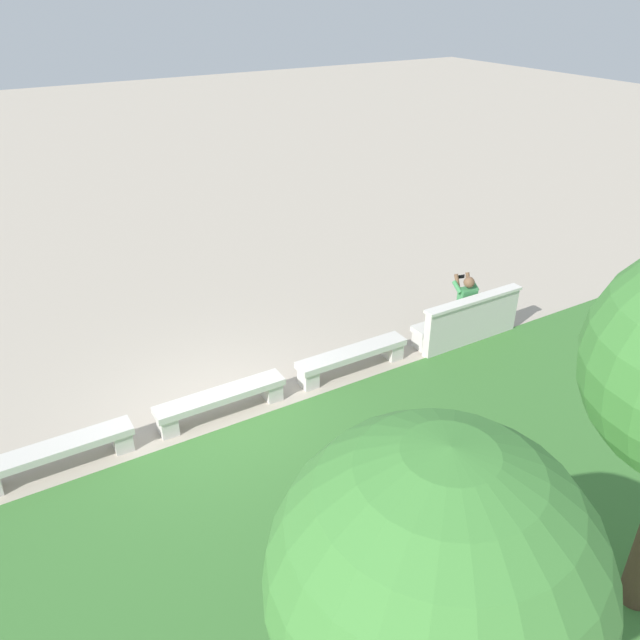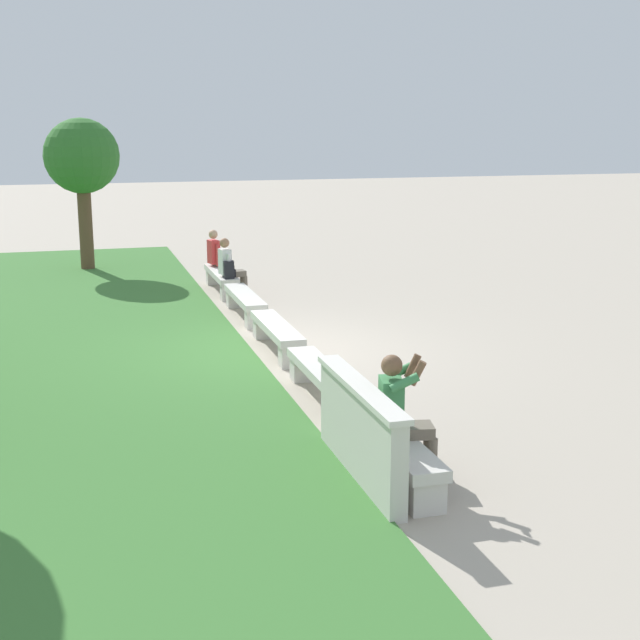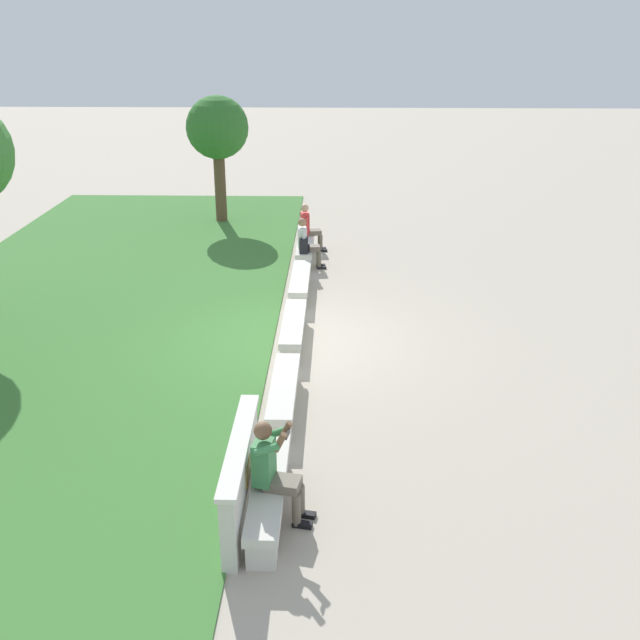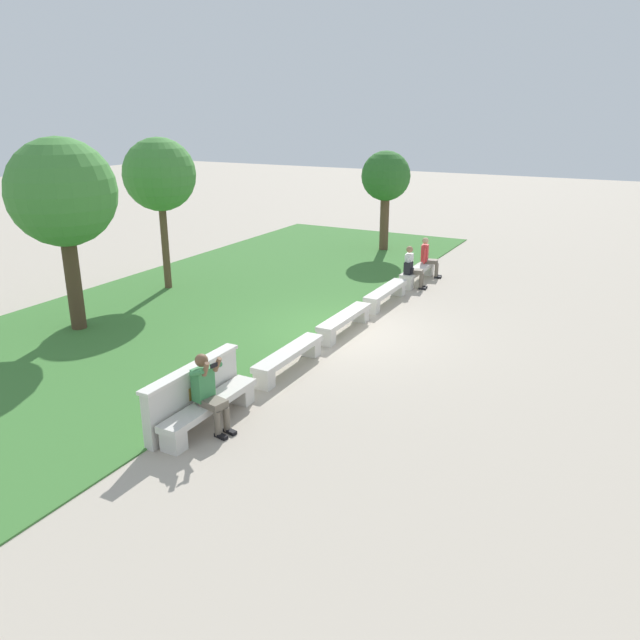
% 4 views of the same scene
% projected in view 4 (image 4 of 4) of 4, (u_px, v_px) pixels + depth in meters
% --- Properties ---
extents(ground_plane, '(80.00, 80.00, 0.00)m').
position_uv_depth(ground_plane, '(344.00, 332.00, 15.01)').
color(ground_plane, '#B2A593').
extents(grass_strip, '(24.75, 8.00, 0.03)m').
position_uv_depth(grass_strip, '(199.00, 306.00, 16.94)').
color(grass_strip, '#3D7533').
rests_on(grass_strip, ground).
extents(bench_main, '(2.25, 0.40, 0.45)m').
position_uv_depth(bench_main, '(210.00, 408.00, 10.51)').
color(bench_main, beige).
rests_on(bench_main, ground).
extents(bench_near, '(2.25, 0.40, 0.45)m').
position_uv_depth(bench_near, '(289.00, 357.00, 12.71)').
color(bench_near, beige).
rests_on(bench_near, ground).
extents(bench_mid, '(2.25, 0.40, 0.45)m').
position_uv_depth(bench_mid, '(345.00, 320.00, 14.91)').
color(bench_mid, beige).
rests_on(bench_mid, ground).
extents(bench_far, '(2.25, 0.40, 0.45)m').
position_uv_depth(bench_far, '(386.00, 293.00, 17.11)').
color(bench_far, beige).
rests_on(bench_far, ground).
extents(bench_end, '(2.25, 0.40, 0.45)m').
position_uv_depth(bench_end, '(418.00, 272.00, 19.31)').
color(bench_end, beige).
rests_on(bench_end, ground).
extents(backrest_wall_with_plaque, '(2.36, 0.24, 1.01)m').
position_uv_depth(backrest_wall_with_plaque, '(193.00, 393.00, 10.60)').
color(backrest_wall_with_plaque, beige).
rests_on(backrest_wall_with_plaque, ground).
extents(person_photographer, '(0.52, 0.77, 1.32)m').
position_uv_depth(person_photographer, '(208.00, 389.00, 10.24)').
color(person_photographer, black).
rests_on(person_photographer, ground).
extents(person_distant, '(0.48, 0.70, 1.26)m').
position_uv_depth(person_distant, '(412.00, 266.00, 18.55)').
color(person_distant, black).
rests_on(person_distant, ground).
extents(person_companion, '(0.48, 0.71, 1.26)m').
position_uv_depth(person_companion, '(428.00, 256.00, 19.77)').
color(person_companion, black).
rests_on(person_companion, ground).
extents(backpack, '(0.28, 0.24, 0.43)m').
position_uv_depth(backpack, '(409.00, 268.00, 18.45)').
color(backpack, black).
rests_on(backpack, bench_end).
extents(tree_behind_wall, '(1.81, 1.81, 3.68)m').
position_uv_depth(tree_behind_wall, '(386.00, 178.00, 22.91)').
color(tree_behind_wall, brown).
rests_on(tree_behind_wall, ground).
extents(tree_left_background, '(2.06, 2.06, 4.38)m').
position_uv_depth(tree_left_background, '(160.00, 175.00, 17.62)').
color(tree_left_background, brown).
rests_on(tree_left_background, ground).
extents(tree_right_background, '(2.47, 2.47, 4.54)m').
position_uv_depth(tree_right_background, '(62.00, 194.00, 14.19)').
color(tree_right_background, '#4C3826').
rests_on(tree_right_background, ground).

